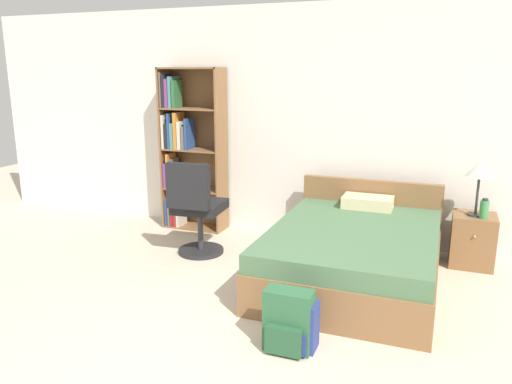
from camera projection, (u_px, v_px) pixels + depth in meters
The scene contains 9 objects.
wall_back at pixel (324, 125), 5.53m from camera, with size 9.00×0.06×2.60m.
bookshelf at pixel (186, 149), 5.98m from camera, with size 0.76×0.32×1.92m.
bed at pixel (354, 253), 4.57m from camera, with size 1.45×1.98×0.77m.
office_chair at pixel (196, 209), 5.12m from camera, with size 0.51×0.59×1.02m.
nightstand at pixel (473, 240), 4.92m from camera, with size 0.41×0.42×0.52m.
table_lamp at pixel (480, 172), 4.73m from camera, with size 0.26×0.26×0.53m.
water_bottle at pixel (484, 209), 4.72m from camera, with size 0.08×0.08×0.20m.
backpack_blue at pixel (296, 326), 3.46m from camera, with size 0.29×0.24×0.34m.
backpack_green at pixel (288, 322), 3.43m from camera, with size 0.33×0.23×0.44m.
Camera 1 is at (1.28, -2.22, 1.89)m, focal length 35.00 mm.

